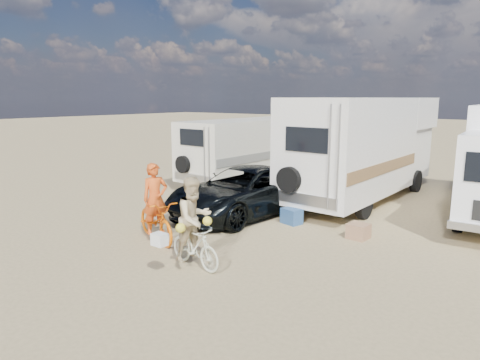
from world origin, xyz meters
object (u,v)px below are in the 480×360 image
Objects in this scene: cooler at (292,216)px; bike_man at (156,220)px; dark_suv at (245,191)px; crate at (358,231)px; bike_woman at (195,246)px; rider_man at (156,206)px; rider_woman at (194,227)px; rv_main at (365,149)px; rv_left at (246,151)px.

bike_man is at bearing -106.28° from cooler.
dark_suv reaches higher than crate.
crate is (3.95, 3.13, -0.33)m from bike_man.
bike_woman is 2.76× the size of cooler.
rider_man is 3.25× the size of cooler.
bike_man is at bearing 78.96° from rider_woman.
bike_woman is 0.86× the size of rider_woman.
dark_suv reaches higher than cooler.
rv_main reaches higher than rider_man.
rv_left reaches higher than rider_woman.
bike_woman is at bearing -91.35° from rv_main.
bike_woman is at bearing 0.00° from rider_woman.
rider_man is (-1.94, 0.70, 0.43)m from bike_woman.
cooler is at bearing 8.38° from bike_woman.
dark_suv is at bearing -115.32° from rv_main.
rv_main is 4.70m from dark_suv.
rv_left is 3.55× the size of rider_woman.
rv_left reaches higher than cooler.
cooler is (-0.46, -4.08, -1.52)m from rv_main.
dark_suv is 4.27m from rider_woman.
rider_woman is 3.66× the size of crate.
dark_suv is 3.46× the size of bike_woman.
rider_woman is (1.94, -0.70, -0.01)m from rider_man.
dark_suv is 2.96× the size of rider_woman.
rv_left is 11.43× the size of cooler.
bike_man is 3.66× the size of cooler.
rv_main is at bearing 2.68° from rv_left.
bike_woman is 3.94m from cooler.
cooler is at bearing -10.53° from rider_man.
rider_man is at bearing -141.65° from crate.
rv_left reaches higher than crate.
rv_left is at bearing 133.09° from dark_suv.
cooler is at bearing 176.74° from crate.
rv_main is at bearing 2.31° from bike_man.
rider_woman reaches higher than crate.
cooler is at bearing -39.13° from rv_left.
rv_left is at bearing 40.20° from bike_man.
rider_man reaches higher than rider_woman.
cooler is (0.02, 3.94, -0.23)m from bike_woman.
rv_main is at bearing 2.31° from rider_man.
crate is (3.64, -0.13, -0.52)m from dark_suv.
crate is at bearing -31.02° from rider_man.
dark_suv is 2.94× the size of rider_man.
cooler is (1.96, 3.24, -0.30)m from bike_man.
bike_woman is at bearing -89.08° from bike_man.
dark_suv is 3.27m from rider_man.
dark_suv is 10.84× the size of crate.
bike_man is (-0.31, -3.25, -0.20)m from dark_suv.
rv_main is 5.31× the size of bike_woman.
rider_woman is (-0.48, -8.02, -0.87)m from rv_main.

